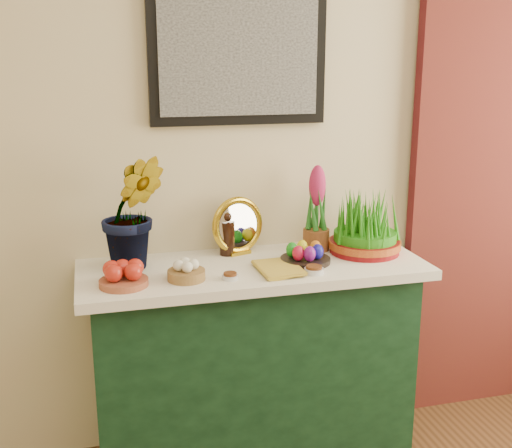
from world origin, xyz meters
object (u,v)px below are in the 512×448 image
(mirror, at_px, (238,226))
(book, at_px, (259,270))
(hyacinth_green, at_px, (132,194))
(wheatgrass_sabzeh, at_px, (365,228))
(sideboard, at_px, (253,368))

(mirror, xyz_separation_m, book, (0.02, -0.28, -0.10))
(hyacinth_green, height_order, wheatgrass_sabzeh, hyacinth_green)
(mirror, bearing_deg, hyacinth_green, -168.72)
(sideboard, xyz_separation_m, wheatgrass_sabzeh, (0.50, 0.03, 0.58))
(book, relative_size, wheatgrass_sabzeh, 0.70)
(sideboard, relative_size, book, 6.05)
(book, bearing_deg, hyacinth_green, 155.15)
(hyacinth_green, distance_m, wheatgrass_sabzeh, 0.99)
(hyacinth_green, relative_size, book, 2.81)
(sideboard, bearing_deg, book, -93.22)
(wheatgrass_sabzeh, bearing_deg, sideboard, -176.86)
(book, distance_m, wheatgrass_sabzeh, 0.54)
(sideboard, xyz_separation_m, hyacinth_green, (-0.46, 0.07, 0.77))
(hyacinth_green, distance_m, mirror, 0.48)
(wheatgrass_sabzeh, bearing_deg, book, -163.84)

